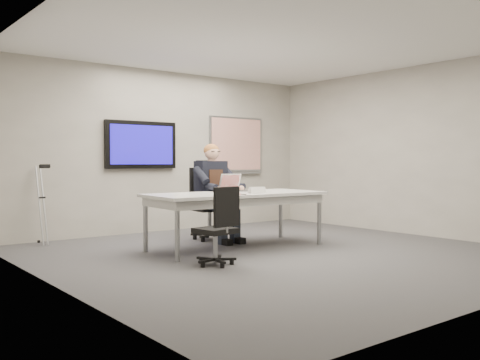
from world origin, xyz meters
TOP-DOWN VIEW (x-y plane):
  - floor at (0.00, 0.00)m, footprint 6.00×6.00m
  - ceiling at (0.00, 0.00)m, footprint 6.00×6.00m
  - wall_back at (0.00, 3.00)m, footprint 6.00×0.02m
  - wall_left at (-3.00, 0.00)m, footprint 0.02×6.00m
  - wall_right at (3.00, 0.00)m, footprint 0.02×6.00m
  - conference_table at (-0.19, 0.72)m, footprint 2.58×1.17m
  - tv_display at (-0.50, 2.95)m, footprint 1.30×0.09m
  - whiteboard at (1.55, 2.97)m, footprint 1.25×0.08m
  - office_chair_far at (-0.02, 1.66)m, footprint 0.60×0.60m
  - office_chair_near at (-1.13, -0.15)m, footprint 0.49×0.49m
  - seated_person at (-0.03, 1.38)m, footprint 0.47×0.80m
  - crutch at (-2.23, 2.76)m, footprint 0.31×0.71m
  - laptop at (-0.06, 0.94)m, footprint 0.37×0.34m
  - name_tent at (-0.06, 0.41)m, footprint 0.24×0.11m
  - pen at (-0.39, 0.31)m, footprint 0.02×0.13m

SIDE VIEW (x-z plane):
  - floor at x=0.00m, z-range -0.01..0.01m
  - office_chair_near at x=-1.13m, z-range -0.17..0.75m
  - office_chair_far at x=-0.02m, z-range -0.21..0.91m
  - seated_person at x=-0.03m, z-range -0.14..1.35m
  - crutch at x=-2.23m, z-range -0.03..1.23m
  - conference_table at x=-0.19m, z-range 0.30..1.08m
  - pen at x=-0.39m, z-range 0.78..0.79m
  - name_tent at x=-0.06m, z-range 0.78..0.87m
  - laptop at x=-0.06m, z-range 0.72..0.97m
  - wall_back at x=0.00m, z-range 0.00..2.80m
  - wall_left at x=-3.00m, z-range 0.00..2.80m
  - wall_right at x=3.00m, z-range 0.00..2.80m
  - tv_display at x=-0.50m, z-range 1.10..1.90m
  - whiteboard at x=1.55m, z-range 0.98..2.08m
  - ceiling at x=0.00m, z-range 2.79..2.81m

